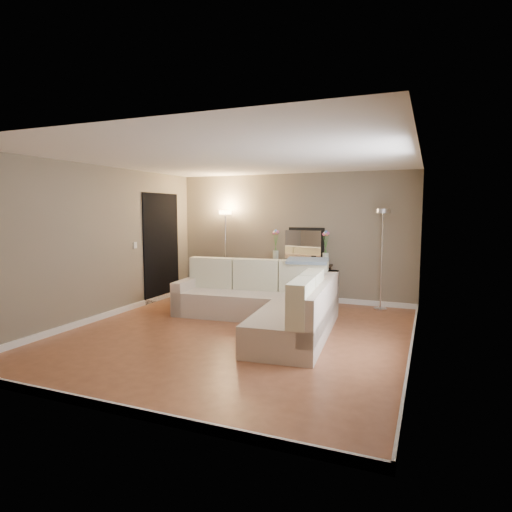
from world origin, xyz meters
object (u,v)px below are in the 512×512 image
at_px(floor_lamp_lit, 225,236).
at_px(sectional_sofa, 269,302).
at_px(console_table, 296,280).
at_px(floor_lamp_unlit, 382,239).

bearing_deg(floor_lamp_lit, sectional_sofa, -47.01).
distance_m(console_table, floor_lamp_lit, 1.79).
height_order(floor_lamp_lit, floor_lamp_unlit, floor_lamp_unlit).
bearing_deg(floor_lamp_lit, floor_lamp_unlit, -1.08).
relative_size(sectional_sofa, floor_lamp_unlit, 1.60).
bearing_deg(sectional_sofa, floor_lamp_unlit, 47.81).
xyz_separation_m(console_table, floor_lamp_unlit, (1.69, -0.13, 0.89)).
bearing_deg(console_table, floor_lamp_unlit, -4.48).
bearing_deg(floor_lamp_unlit, console_table, 175.52).
xyz_separation_m(floor_lamp_lit, floor_lamp_unlit, (3.25, -0.06, 0.02)).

